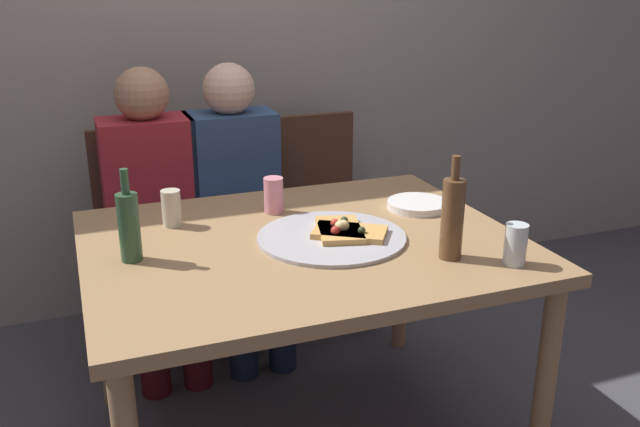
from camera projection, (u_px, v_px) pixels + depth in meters
back_wall at (206, 22)px, 3.03m from camera, size 6.00×0.10×2.60m
dining_table at (303, 263)px, 2.11m from camera, size 1.30×1.04×0.73m
pizza_tray at (332, 237)px, 2.09m from camera, size 0.46×0.46×0.01m
pizza_slice_last at (349, 231)px, 2.09m from camera, size 0.26×0.23×0.05m
pizza_slice_extra at (340, 229)px, 2.10m from camera, size 0.18×0.25×0.05m
wine_bottle at (452, 217)px, 1.91m from camera, size 0.06×0.06×0.30m
beer_bottle at (129, 225)px, 1.90m from camera, size 0.06×0.06×0.27m
tumbler_near at (171, 208)px, 2.18m from camera, size 0.06×0.06×0.12m
tumbler_far at (515, 245)px, 1.89m from camera, size 0.06×0.06×0.12m
soda_can at (274, 195)px, 2.31m from camera, size 0.07×0.07×0.12m
plate_stack at (418, 205)px, 2.36m from camera, size 0.21×0.21×0.03m
chair_left at (151, 224)px, 2.86m from camera, size 0.44×0.44×0.90m
chair_middle at (231, 214)px, 2.97m from camera, size 0.44×0.44×0.90m
chair_right at (316, 204)px, 3.10m from camera, size 0.44×0.44×0.90m
guest_in_sweater at (154, 206)px, 2.68m from camera, size 0.36×0.56×1.17m
guest_in_beanie at (239, 196)px, 2.80m from camera, size 0.36×0.56×1.17m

